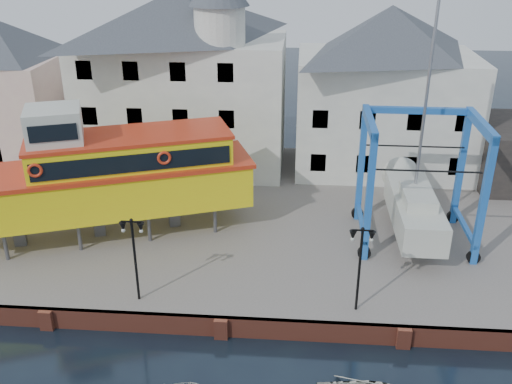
{
  "coord_description": "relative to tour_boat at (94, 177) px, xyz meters",
  "views": [
    {
      "loc": [
        3.17,
        -20.33,
        16.59
      ],
      "look_at": [
        1.0,
        7.0,
        4.0
      ],
      "focal_mm": 40.0,
      "sensor_mm": 36.0,
      "label": 1
    }
  ],
  "objects": [
    {
      "name": "ground",
      "position": [
        7.78,
        -7.12,
        -4.53
      ],
      "size": [
        140.0,
        140.0,
        0.0
      ],
      "primitive_type": "plane",
      "color": "black",
      "rests_on": "ground"
    },
    {
      "name": "hardstanding",
      "position": [
        7.78,
        3.88,
        -4.03
      ],
      "size": [
        44.0,
        22.0,
        1.0
      ],
      "primitive_type": "cube",
      "color": "slate",
      "rests_on": "ground"
    },
    {
      "name": "quay_wall",
      "position": [
        7.78,
        -7.02,
        -4.03
      ],
      "size": [
        44.0,
        0.47,
        1.0
      ],
      "color": "brown",
      "rests_on": "ground"
    },
    {
      "name": "building_pink",
      "position": [
        -10.22,
        10.88,
        1.62
      ],
      "size": [
        8.0,
        7.0,
        10.3
      ],
      "color": "beige",
      "rests_on": "hardstanding"
    },
    {
      "name": "building_white_main",
      "position": [
        2.91,
        11.27,
        2.82
      ],
      "size": [
        14.0,
        8.3,
        14.0
      ],
      "color": "beige",
      "rests_on": "hardstanding"
    },
    {
      "name": "building_white_right",
      "position": [
        16.78,
        11.88,
        2.07
      ],
      "size": [
        12.0,
        8.0,
        11.2
      ],
      "color": "beige",
      "rests_on": "hardstanding"
    },
    {
      "name": "lamp_post_left",
      "position": [
        3.78,
        -5.92,
        -0.35
      ],
      "size": [
        1.12,
        0.32,
        4.2
      ],
      "color": "black",
      "rests_on": "hardstanding"
    },
    {
      "name": "lamp_post_right",
      "position": [
        13.78,
        -5.92,
        -0.35
      ],
      "size": [
        1.12,
        0.32,
        4.2
      ],
      "color": "black",
      "rests_on": "hardstanding"
    },
    {
      "name": "tour_boat",
      "position": [
        0.0,
        0.0,
        0.0
      ],
      "size": [
        17.53,
        9.75,
        7.48
      ],
      "rotation": [
        0.0,
        0.0,
        0.35
      ],
      "color": "#59595E",
      "rests_on": "hardstanding"
    },
    {
      "name": "travel_lift",
      "position": [
        17.32,
        1.63,
        -1.3
      ],
      "size": [
        6.25,
        8.85,
        13.37
      ],
      "rotation": [
        0.0,
        0.0,
        -0.0
      ],
      "color": "#1A53A5",
      "rests_on": "hardstanding"
    }
  ]
}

